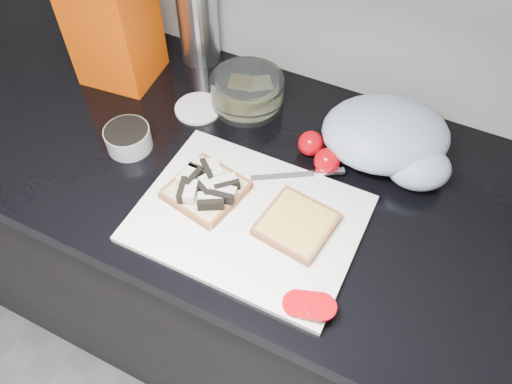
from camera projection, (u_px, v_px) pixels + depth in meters
base_cabinet at (240, 269)px, 1.39m from camera, size 3.50×0.60×0.86m
countertop at (234, 163)px, 1.03m from camera, size 3.50×0.64×0.04m
cutting_board at (249, 218)px, 0.92m from camera, size 0.40×0.30×0.01m
bread_left at (207, 188)px, 0.93m from camera, size 0.15×0.15×0.04m
bread_right at (297, 224)px, 0.89m from camera, size 0.14×0.14×0.02m
tomato_slices at (309, 305)px, 0.79m from camera, size 0.10×0.07×0.02m
knife at (310, 174)px, 0.97m from camera, size 0.16×0.11×0.01m
seed_tub at (128, 137)px, 1.02m from camera, size 0.09×0.09×0.05m
tub_lid at (198, 108)px, 1.10m from camera, size 0.10×0.10×0.01m
glass_bowl at (247, 91)px, 1.09m from camera, size 0.16×0.16×0.07m
bread_bag at (114, 27)px, 1.09m from camera, size 0.17×0.16×0.25m
steel_canister at (198, 17)px, 1.13m from camera, size 0.09×0.09×0.22m
grocery_bag at (390, 138)px, 0.98m from camera, size 0.31×0.28×0.11m
whole_tomatoes at (319, 152)px, 0.99m from camera, size 0.10×0.08×0.05m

